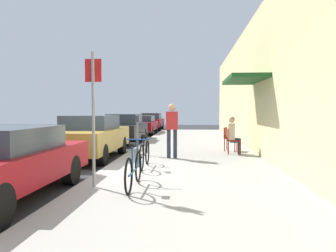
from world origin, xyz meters
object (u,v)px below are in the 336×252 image
(seated_patron_0, at_px, (233,134))
(bicycle_0, at_px, (134,169))
(parked_car_3, at_px, (142,124))
(cafe_chair_1, at_px, (229,137))
(parking_meter, at_px, (137,132))
(street_sign, at_px, (93,109))
(parked_car_2, at_px, (124,128))
(pedestrian_standing, at_px, (172,126))
(cafe_chair_0, at_px, (232,139))
(bicycle_1, at_px, (145,154))
(parked_car_1, at_px, (90,136))
(parked_car_4, at_px, (152,121))

(seated_patron_0, bearing_deg, bicycle_0, -116.23)
(bicycle_0, bearing_deg, parked_car_3, 98.01)
(bicycle_0, relative_size, seated_patron_0, 1.33)
(cafe_chair_1, bearing_deg, parking_meter, -159.02)
(street_sign, bearing_deg, bicycle_0, -1.85)
(street_sign, distance_m, bicycle_0, 1.40)
(parked_car_2, bearing_deg, pedestrian_standing, -65.68)
(bicycle_0, height_order, cafe_chair_0, bicycle_0)
(parked_car_2, bearing_deg, parking_meter, -73.71)
(bicycle_1, bearing_deg, parked_car_2, 105.40)
(parked_car_2, distance_m, parked_car_3, 6.10)
(parked_car_3, height_order, seated_patron_0, seated_patron_0)
(cafe_chair_1, bearing_deg, bicycle_1, -124.46)
(parked_car_2, xyz_separation_m, parking_meter, (1.55, -5.30, 0.14))
(parked_car_2, relative_size, cafe_chair_0, 5.06)
(parked_car_1, height_order, cafe_chair_0, parked_car_1)
(parked_car_3, height_order, pedestrian_standing, pedestrian_standing)
(cafe_chair_1, bearing_deg, pedestrian_standing, -133.67)
(parked_car_3, height_order, parking_meter, parking_meter)
(parked_car_1, distance_m, bicycle_1, 3.15)
(pedestrian_standing, bearing_deg, parked_car_1, 168.49)
(cafe_chair_0, xyz_separation_m, seated_patron_0, (0.06, -0.01, 0.19))
(street_sign, bearing_deg, parked_car_3, 95.28)
(street_sign, bearing_deg, parked_car_1, 108.29)
(bicycle_0, distance_m, pedestrian_standing, 4.08)
(street_sign, relative_size, pedestrian_standing, 1.53)
(parked_car_2, distance_m, parked_car_4, 11.37)
(bicycle_0, relative_size, bicycle_1, 1.00)
(parked_car_4, height_order, bicycle_0, parked_car_4)
(parked_car_2, height_order, street_sign, street_sign)
(parking_meter, height_order, cafe_chair_1, parking_meter)
(parked_car_2, height_order, cafe_chair_1, parked_car_2)
(bicycle_0, bearing_deg, parked_car_4, 96.06)
(pedestrian_standing, bearing_deg, cafe_chair_0, 30.20)
(parked_car_2, xyz_separation_m, pedestrian_standing, (2.78, -6.15, 0.38))
(parked_car_1, distance_m, parked_car_3, 11.68)
(bicycle_1, relative_size, cafe_chair_1, 1.97)
(cafe_chair_1, height_order, pedestrian_standing, pedestrian_standing)
(parking_meter, xyz_separation_m, cafe_chair_1, (3.21, 1.23, -0.26))
(bicycle_0, bearing_deg, cafe_chair_1, 67.82)
(parked_car_4, relative_size, seated_patron_0, 3.41)
(parked_car_3, height_order, bicycle_0, parked_car_3)
(parked_car_1, height_order, bicycle_0, parked_car_1)
(parked_car_3, relative_size, bicycle_1, 2.57)
(cafe_chair_0, bearing_deg, parked_car_2, 133.62)
(cafe_chair_1, bearing_deg, cafe_chair_0, -90.23)
(parked_car_4, relative_size, parking_meter, 3.33)
(parked_car_3, bearing_deg, cafe_chair_1, -64.89)
(parked_car_1, distance_m, parked_car_2, 5.58)
(street_sign, xyz_separation_m, cafe_chair_1, (3.26, 6.05, -1.02))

